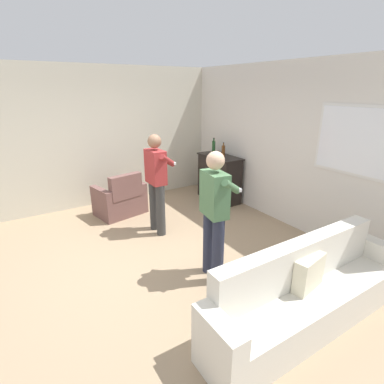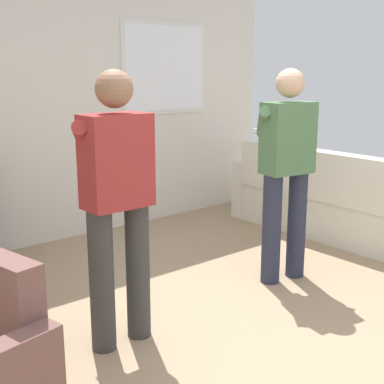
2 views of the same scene
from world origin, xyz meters
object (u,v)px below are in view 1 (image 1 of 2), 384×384
(armchair, at_px, (121,200))
(sideboard_cabinet, at_px, (219,178))
(couch, at_px, (308,296))
(bottle_liquor_amber, at_px, (223,151))
(bottle_wine_green, at_px, (214,147))
(person_standing_right, at_px, (215,211))
(person_standing_left, at_px, (157,180))

(armchair, height_order, sideboard_cabinet, sideboard_cabinet)
(couch, relative_size, bottle_liquor_amber, 8.14)
(bottle_liquor_amber, bearing_deg, armchair, -104.03)
(bottle_wine_green, xyz_separation_m, bottle_liquor_amber, (0.45, -0.08, -0.01))
(sideboard_cabinet, height_order, person_standing_right, person_standing_right)
(person_standing_left, xyz_separation_m, person_standing_right, (1.57, 0.04, 0.00))
(bottle_liquor_amber, bearing_deg, bottle_wine_green, 169.71)
(couch, xyz_separation_m, bottle_liquor_amber, (-3.30, 1.42, 0.78))
(bottle_wine_green, height_order, person_standing_right, person_standing_right)
(couch, height_order, bottle_wine_green, bottle_wine_green)
(bottle_wine_green, height_order, person_standing_left, person_standing_left)
(sideboard_cabinet, bearing_deg, person_standing_right, -38.25)
(bottle_wine_green, bearing_deg, bottle_liquor_amber, -10.29)
(bottle_wine_green, bearing_deg, sideboard_cabinet, -9.24)
(sideboard_cabinet, xyz_separation_m, bottle_wine_green, (-0.29, 0.05, 0.63))
(couch, bearing_deg, armchair, -170.24)
(bottle_wine_green, bearing_deg, armchair, -91.78)
(couch, xyz_separation_m, bottle_wine_green, (-3.76, 1.50, 0.80))
(couch, distance_m, person_standing_left, 2.85)
(bottle_liquor_amber, bearing_deg, person_standing_left, -73.13)
(person_standing_right, bearing_deg, bottle_wine_green, 144.37)
(sideboard_cabinet, distance_m, person_standing_left, 2.00)
(armchair, bearing_deg, person_standing_right, 7.10)
(armchair, distance_m, person_standing_left, 1.28)
(couch, relative_size, bottle_wine_green, 7.65)
(armchair, relative_size, person_standing_left, 0.59)
(couch, distance_m, armchair, 3.88)
(bottle_liquor_amber, bearing_deg, couch, -23.30)
(bottle_wine_green, relative_size, person_standing_left, 0.20)
(person_standing_left, relative_size, person_standing_right, 1.00)
(sideboard_cabinet, bearing_deg, bottle_liquor_amber, -12.19)
(person_standing_right, bearing_deg, couch, 15.46)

